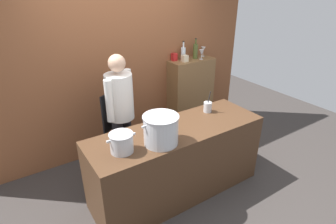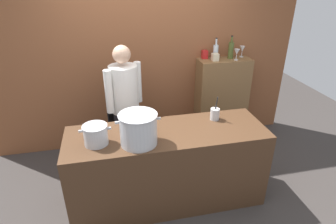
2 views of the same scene
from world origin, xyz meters
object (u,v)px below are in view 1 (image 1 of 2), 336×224
Objects in this scene: chef at (120,109)px; stockpot_large at (161,130)px; wine_glass_wide at (203,50)px; utensil_crock at (208,107)px; spice_tin_red at (174,57)px; stockpot_small at (122,143)px; wine_bottle_clear at (183,53)px; wine_bottle_olive at (195,51)px; wine_glass_short at (201,53)px; spice_tin_cream at (185,58)px.

stockpot_large is at bearing 60.30° from chef.
stockpot_large is 2.24m from wine_glass_wide.
spice_tin_red reaches higher than utensil_crock.
wine_glass_wide reaches higher than stockpot_small.
wine_bottle_clear is at bearing 47.33° from stockpot_large.
chef reaches higher than wine_bottle_olive.
stockpot_large is 1.50× the size of utensil_crock.
spice_tin_red reaches higher than stockpot_small.
stockpot_large reaches higher than utensil_crock.
wine_glass_wide is 0.20m from wine_glass_short.
wine_bottle_clear reaches higher than spice_tin_red.
chef reaches higher than wine_bottle_clear.
wine_bottle_clear reaches higher than wine_glass_wide.
stockpot_large is 2.04m from wine_glass_short.
stockpot_small is at bearing -143.46° from spice_tin_cream.
spice_tin_cream is (0.36, 1.00, 0.36)m from utensil_crock.
stockpot_large is (0.06, -0.88, 0.09)m from chef.
wine_bottle_clear is at bearing -14.13° from spice_tin_red.
wine_bottle_clear is at bearing 170.20° from wine_bottle_olive.
stockpot_small is 3.02× the size of spice_tin_cream.
chef is at bearing 149.37° from utensil_crock.
wine_glass_wide is 1.02× the size of wine_glass_short.
stockpot_large is at bearing -140.78° from wine_glass_short.
utensil_crock is at bearing -120.11° from wine_bottle_olive.
wine_glass_wide is at bearing 12.60° from spice_tin_cream.
utensil_crock is (1.30, 0.23, -0.03)m from stockpot_small.
wine_bottle_clear is 2.96× the size of spice_tin_cream.
wine_glass_short is at bearing 55.47° from utensil_crock.
chef is 10.66× the size of wine_glass_short.
chef is 5.13× the size of wine_bottle_olive.
stockpot_small is 1.91× the size of wine_glass_wide.
spice_tin_cream is (-0.04, -0.10, -0.06)m from wine_bottle_clear.
wine_glass_short reaches higher than stockpot_small.
chef reaches higher than wine_glass_short.
stockpot_small is 1.02× the size of wine_bottle_clear.
chef is 1.43m from spice_tin_cream.
wine_bottle_olive reaches higher than stockpot_small.
wine_bottle_clear reaches higher than utensil_crock.
stockpot_small is at bearing -138.69° from spice_tin_red.
chef is 5.60× the size of wine_bottle_clear.
chef reaches higher than utensil_crock.
spice_tin_cream is at bearing -166.77° from wine_bottle_olive.
utensil_crock is 2.43× the size of spice_tin_red.
stockpot_small is 2.33m from wine_glass_short.
stockpot_small is 1.94× the size of wine_glass_short.
stockpot_large is 1.33× the size of wine_bottle_olive.
stockpot_large is 0.95m from utensil_crock.
spice_tin_red is (-0.36, 0.07, -0.07)m from wine_bottle_olive.
wine_glass_short is at bearing 31.29° from stockpot_small.
wine_bottle_olive is at bearing -9.80° from wine_bottle_clear.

